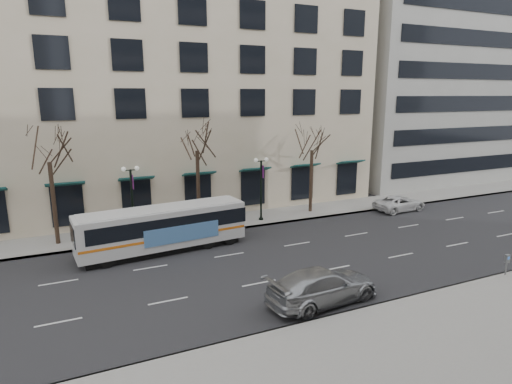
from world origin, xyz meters
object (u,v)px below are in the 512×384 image
lamp_post_right (261,186)px  city_bus (164,227)px  silver_car (323,286)px  pay_station (507,260)px  lamp_post_left (132,198)px  white_pickup (400,203)px  tree_far_right (312,139)px  tree_far_mid (197,138)px  tree_far_left (48,148)px

lamp_post_right → city_bus: lamp_post_right is taller
silver_car → pay_station: bearing=-105.4°
lamp_post_left → silver_car: lamp_post_left is taller
lamp_post_right → white_pickup: lamp_post_right is taller
lamp_post_right → city_bus: (-8.58, -3.43, -1.33)m
lamp_post_right → white_pickup: 12.95m
tree_far_right → white_pickup: 9.88m
silver_car → tree_far_mid: bearing=1.6°
tree_far_right → silver_car: tree_far_right is taller
lamp_post_left → pay_station: size_ratio=4.33×
tree_far_right → city_bus: tree_far_right is taller
city_bus → silver_car: bearing=-67.1°
tree_far_left → tree_far_right: size_ratio=1.03×
tree_far_left → white_pickup: bearing=-5.4°
tree_far_left → pay_station: tree_far_left is taller
pay_station → white_pickup: bearing=79.3°
city_bus → tree_far_right: bearing=11.2°
lamp_post_right → silver_car: bearing=-102.5°
tree_far_mid → city_bus: 7.55m
lamp_post_right → white_pickup: bearing=-9.0°
tree_far_right → pay_station: tree_far_right is taller
tree_far_left → lamp_post_right: (15.01, -0.60, -3.75)m
tree_far_right → white_pickup: tree_far_right is taller
tree_far_left → pay_station: size_ratio=6.94×
lamp_post_left → pay_station: bearing=-40.8°
tree_far_left → tree_far_mid: size_ratio=0.98×
tree_far_mid → lamp_post_left: size_ratio=1.64×
tree_far_mid → pay_station: (12.97, -16.10, -5.89)m
tree_far_mid → city_bus: (-3.57, -4.03, -5.29)m
tree_far_mid → lamp_post_left: (-4.99, -0.60, -3.96)m
white_pickup → silver_car: bearing=124.4°
tree_far_left → white_pickup: (27.60, -2.60, -6.03)m
tree_far_left → tree_far_right: (20.00, 0.00, -0.28)m
tree_far_right → city_bus: bearing=-163.5°
pay_station → silver_car: bearing=179.0°
silver_car → tree_far_left: bearing=33.7°
tree_far_left → silver_car: (11.97, -14.33, -5.84)m
tree_far_mid → tree_far_left: bearing=-180.0°
lamp_post_left → silver_car: 15.53m
white_pickup → city_bus: bearing=91.4°
tree_far_left → white_pickup: size_ratio=1.74×
silver_car → white_pickup: size_ratio=1.24×
tree_far_right → city_bus: (-13.57, -4.03, -4.81)m
tree_far_right → lamp_post_left: (-14.99, -0.60, -3.48)m
tree_far_left → lamp_post_right: size_ratio=1.60×
tree_far_left → white_pickup: 28.37m
lamp_post_right → pay_station: 17.53m
tree_far_right → lamp_post_left: tree_far_right is taller
tree_far_right → lamp_post_right: (-4.99, -0.60, -3.48)m
lamp_post_left → pay_station: 23.80m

